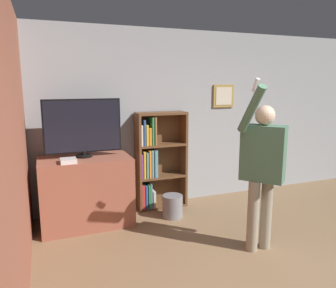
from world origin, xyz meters
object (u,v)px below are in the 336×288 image
at_px(television, 83,127).
at_px(bookshelf, 156,162).
at_px(game_console, 68,161).
at_px(person, 263,164).
at_px(waste_bin, 173,206).

height_order(television, bookshelf, television).
relative_size(game_console, person, 0.10).
height_order(television, person, person).
distance_m(television, waste_bin, 1.67).
distance_m(game_console, waste_bin, 1.61).
height_order(bookshelf, waste_bin, bookshelf).
xyz_separation_m(game_console, person, (1.98, -1.20, 0.06)).
xyz_separation_m(television, bookshelf, (1.08, 0.20, -0.61)).
bearing_deg(waste_bin, person, -64.47).
relative_size(bookshelf, waste_bin, 4.56).
bearing_deg(bookshelf, game_console, -160.11).
bearing_deg(television, person, -39.96).
relative_size(television, waste_bin, 3.08).
bearing_deg(person, game_console, -161.22).
height_order(bookshelf, person, person).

